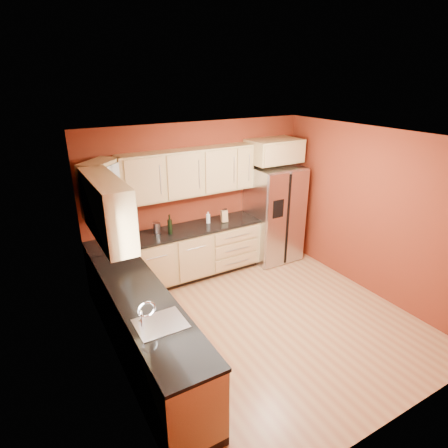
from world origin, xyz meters
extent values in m
plane|color=#A0623E|center=(0.00, 0.00, 0.00)|extent=(4.00, 4.00, 0.00)
plane|color=white|center=(0.00, 0.00, 2.60)|extent=(4.00, 4.00, 0.00)
cube|color=maroon|center=(0.00, 2.00, 1.30)|extent=(4.00, 0.04, 2.60)
cube|color=maroon|center=(0.00, -2.00, 1.30)|extent=(4.00, 0.04, 2.60)
cube|color=maroon|center=(-2.00, 0.00, 1.30)|extent=(0.04, 4.00, 2.60)
cube|color=maroon|center=(2.00, 0.00, 1.30)|extent=(0.04, 4.00, 2.60)
cube|color=#A2894E|center=(-0.55, 1.70, 0.44)|extent=(2.90, 0.60, 0.88)
cube|color=#A2894E|center=(-1.70, 0.00, 0.44)|extent=(0.60, 2.80, 0.88)
cube|color=black|center=(-0.55, 1.69, 0.90)|extent=(2.90, 0.62, 0.04)
cube|color=black|center=(-1.69, 0.00, 0.90)|extent=(0.62, 2.80, 0.04)
cube|color=#A2894E|center=(-0.25, 1.83, 1.83)|extent=(2.30, 0.33, 0.75)
cube|color=#A2894E|center=(-1.83, 0.72, 1.83)|extent=(0.33, 1.35, 0.75)
cube|color=#A2894E|center=(-1.67, 1.67, 1.83)|extent=(0.67, 0.67, 0.75)
cube|color=#A2894E|center=(1.35, 1.70, 2.05)|extent=(0.92, 0.60, 0.40)
cube|color=#AFAFB4|center=(1.35, 1.62, 0.89)|extent=(0.90, 0.75, 1.78)
cube|color=white|center=(-1.98, -0.50, 1.55)|extent=(0.03, 0.90, 1.00)
cylinder|color=#AFAFB4|center=(-0.88, 1.75, 1.01)|extent=(0.13, 0.13, 0.18)
cylinder|color=#AFAFB4|center=(-0.89, 1.75, 1.01)|extent=(0.14, 0.14, 0.18)
cube|color=tan|center=(0.32, 1.67, 1.02)|extent=(0.12, 0.11, 0.20)
cylinder|color=white|center=(0.04, 1.75, 1.02)|extent=(0.07, 0.07, 0.20)
camera|label=1|loc=(-2.71, -3.58, 3.29)|focal=30.00mm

